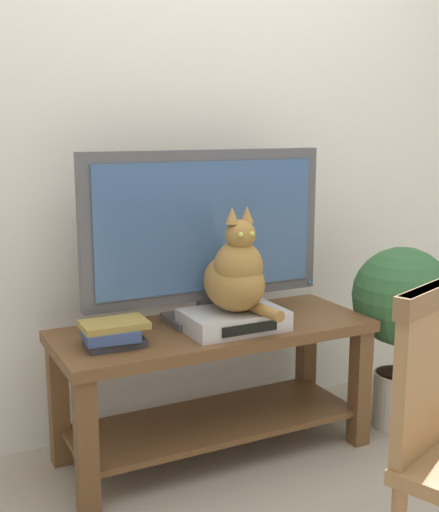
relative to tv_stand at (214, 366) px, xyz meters
name	(u,v)px	position (x,y,z in m)	size (l,w,h in m)	color
back_wall	(180,107)	(0.05, 0.42, 1.02)	(7.00, 0.12, 2.80)	silver
tv_stand	(214,366)	(0.00, 0.00, 0.00)	(1.26, 0.50, 0.54)	brown
tv	(205,231)	(0.00, 0.07, 0.54)	(1.01, 0.20, 0.69)	#4C4C51
media_box	(233,320)	(0.04, -0.08, 0.20)	(0.39, 0.26, 0.08)	#BCBCC1
cat	(235,274)	(0.05, -0.09, 0.39)	(0.22, 0.37, 0.41)	olive
book_stack	(113,333)	(-0.43, -0.06, 0.22)	(0.24, 0.19, 0.09)	#2D2D33
potted_plant	(401,310)	(0.84, -0.14, 0.16)	(0.43, 0.43, 0.81)	beige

